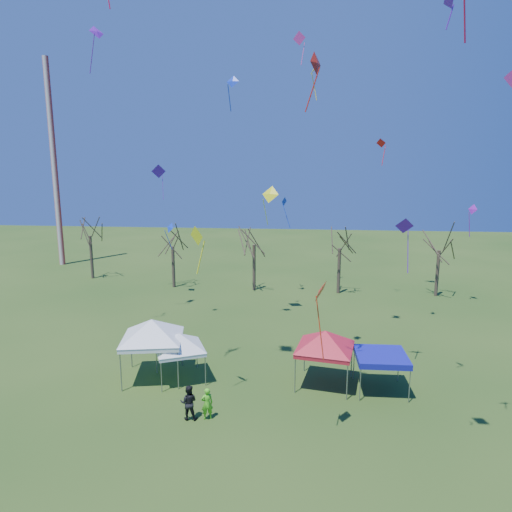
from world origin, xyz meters
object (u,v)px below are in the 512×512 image
Objects in this scene: person_dark at (189,402)px; person_green at (207,404)px; tree_0 at (89,221)px; tent_white_west at (152,323)px; tent_white_mid at (179,336)px; tent_blue at (381,357)px; tree_1 at (172,232)px; tree_4 at (440,234)px; tree_3 at (340,232)px; radio_mast at (54,165)px; tree_2 at (254,228)px; tent_red at (325,334)px.

person_dark is 1.09× the size of person_green.
tree_0 is 27.44m from tent_white_west.
tent_white_mid reaches higher than tent_blue.
tree_1 is 26.34m from person_green.
person_green is at bearing -70.55° from tree_1.
tent_white_west is 6.33m from person_green.
tree_0 is 4.75× the size of person_dark.
tent_white_west is at bearing -137.71° from tree_4.
tree_3 is at bearing -133.09° from person_green.
radio_mast is at bearing 151.52° from tree_1.
person_dark is (-9.90, -3.97, -1.10)m from tent_blue.
tree_2 is 2.91× the size of tent_blue.
tree_3 is 19.92m from tent_red.
person_green is at bearing -176.61° from person_dark.
tree_3 is at bearing -2.27° from tree_2.
radio_mast is 28.08m from tree_2.
tent_red is 7.62m from person_green.
tent_white_mid is 4.78m from person_dark.
tent_white_west reaches higher than tent_red.
tent_white_west is (4.53, -20.28, -2.42)m from tree_1.
tent_red is at bearing 173.18° from tent_blue.
tree_4 is at bearing 42.29° from tent_white_west.
tree_0 is at bearing -42.77° from radio_mast.
tent_blue is at bearing -1.10° from tent_white_west.
tree_3 is (8.40, -0.33, -0.21)m from tree_2.
tree_2 is at bearing 107.16° from tent_red.
tent_white_mid is at bearing -118.30° from tree_3.
tree_0 is 1.81× the size of tent_white_west.
tree_1 reaches higher than person_dark.
tree_2 is at bearing -1.85° from tree_1.
tent_red is 2.37× the size of person_dark.
tree_3 is 1.70× the size of tent_white_west.
tent_white_west is 1.66× the size of tent_blue.
tree_3 is 1.88× the size of tent_red.
tree_4 is 2.81× the size of tent_blue.
tree_0 is at bearing 172.92° from tree_3.
tree_1 is (17.23, -9.35, -6.71)m from radio_mast.
radio_mast is at bearing 163.69° from tree_3.
tree_4 reaches higher than tent_white_west.
tree_4 is at bearing -5.34° from tree_0.
tree_1 is 26.13m from tree_4.
person_dark is (-9.09, -23.90, -5.19)m from tree_3.
tree_3 is at bearing -2.06° from tree_1.
tent_blue is (34.85, -29.88, -10.51)m from radio_mast.
tree_0 reaches higher than tent_white_west.
tree_1 is 0.95× the size of tree_3.
tree_2 reaches higher than person_green.
tree_4 is at bearing 59.32° from tent_red.
radio_mast is 37.88m from tent_white_west.
tree_0 is 10.47m from tree_1.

